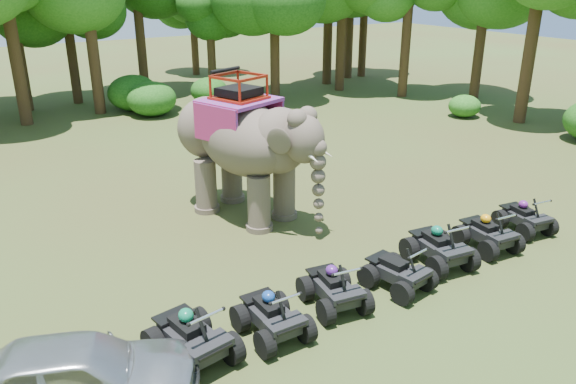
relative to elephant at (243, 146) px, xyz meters
The scene contains 26 objects.
ground 4.97m from the elephant, 95.83° to the right, with size 110.00×110.00×0.00m, color #47381E.
elephant is the anchor object (origin of this frame).
parked_car 8.95m from the elephant, 137.75° to the right, with size 1.68×4.17×1.42m, color #B0B3B7.
atv_0 7.38m from the elephant, 126.93° to the right, with size 1.31×1.80×1.33m, color black, non-canonical shape.
atv_1 6.68m from the elephant, 113.62° to the right, with size 1.20×1.65×1.22m, color black, non-canonical shape.
atv_2 6.04m from the elephant, 98.27° to the right, with size 1.19×1.64×1.21m, color black, non-canonical shape.
atv_3 6.24m from the elephant, 81.12° to the right, with size 1.16×1.59×1.18m, color black, non-canonical shape.
atv_4 6.45m from the elephant, 64.97° to the right, with size 1.28×1.76×1.30m, color black, non-canonical shape.
atv_5 7.46m from the elephant, 52.18° to the right, with size 1.19×1.63×1.21m, color black, non-canonical shape.
atv_6 8.59m from the elephant, 41.54° to the right, with size 1.12×1.54×1.14m, color black, non-canonical shape.
tree_0 19.57m from the elephant, 91.32° to the left, with size 5.46×5.46×7.80m, color #195114, non-canonical shape.
tree_1 20.10m from the elephant, 79.41° to the left, with size 6.00×6.00×8.57m, color #195114, non-canonical shape.
tree_2 18.48m from the elephant, 67.42° to the left, with size 4.59×4.59×6.56m, color #195114, non-canonical shape.
tree_3 17.54m from the elephant, 55.32° to the left, with size 6.07×6.07×8.67m, color #195114, non-canonical shape.
tree_4 20.67m from the elephant, 44.03° to the left, with size 6.72×6.72×9.59m, color #195114, non-canonical shape.
tree_5 19.99m from the elephant, 32.29° to the left, with size 6.12×6.12×8.74m, color #195114, non-canonical shape.
tree_6 21.50m from the elephant, 21.21° to the left, with size 6.48×6.48×9.26m, color #195114, non-canonical shape.
tree_7 17.78m from the elephant, ahead, with size 6.93×6.93×9.91m, color #195114, non-canonical shape.
tree_33 16.46m from the elephant, 103.72° to the left, with size 6.82×6.82×9.75m, color #195114, non-canonical shape.
tree_35 26.17m from the elephant, 42.24° to the left, with size 6.06×6.06×8.65m, color #195114, non-canonical shape.
tree_37 19.54m from the elephant, 99.55° to the left, with size 5.39×5.39×7.70m, color #195114, non-canonical shape.
tree_38 22.72m from the elephant, 47.00° to the left, with size 7.17×7.17×10.24m, color #195114, non-canonical shape.
tree_39 19.47m from the elephant, 99.64° to the left, with size 6.29×6.29×8.98m, color #195114, non-canonical shape.
tree_40 25.25m from the elephant, 44.20° to the left, with size 6.42×6.42×9.17m, color #195114, non-canonical shape.
tree_42 16.37m from the elephant, 90.27° to the left, with size 6.65×6.65×9.50m, color #195114, non-canonical shape.
tree_44 26.44m from the elephant, 69.23° to the left, with size 5.10×5.10×7.28m, color #195114, non-canonical shape.
Camera 1 is at (-7.25, -10.06, 7.18)m, focal length 35.00 mm.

